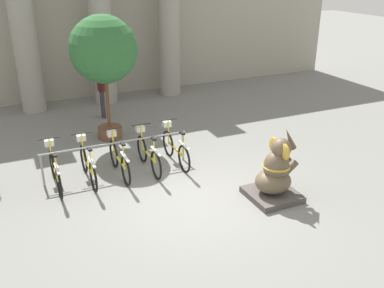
# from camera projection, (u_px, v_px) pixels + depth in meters

# --- Properties ---
(ground_plane) EXTENTS (60.00, 60.00, 0.00)m
(ground_plane) POSITION_uv_depth(u_px,v_px,m) (196.00, 200.00, 8.91)
(ground_plane) COLOR slate
(building_facade) EXTENTS (20.00, 0.20, 6.00)m
(building_facade) POSITION_uv_depth(u_px,v_px,m) (93.00, 12.00, 14.96)
(building_facade) COLOR #A39E8E
(building_facade) RESTS_ON ground_plane
(column_left) EXTENTS (0.96, 0.96, 5.16)m
(column_left) POSITION_uv_depth(u_px,v_px,m) (23.00, 31.00, 13.34)
(column_left) COLOR gray
(column_left) RESTS_ON ground_plane
(column_middle) EXTENTS (0.96, 0.96, 5.16)m
(column_middle) POSITION_uv_depth(u_px,v_px,m) (101.00, 26.00, 14.27)
(column_middle) COLOR gray
(column_middle) RESTS_ON ground_plane
(column_right) EXTENTS (0.96, 0.96, 5.16)m
(column_right) POSITION_uv_depth(u_px,v_px,m) (169.00, 22.00, 15.19)
(column_right) COLOR gray
(column_right) RESTS_ON ground_plane
(bike_rack) EXTENTS (3.45, 0.05, 0.77)m
(bike_rack) POSITION_uv_depth(u_px,v_px,m) (117.00, 149.00, 9.88)
(bike_rack) COLOR gray
(bike_rack) RESTS_ON ground_plane
(bicycle_0) EXTENTS (0.48, 1.70, 1.00)m
(bicycle_0) POSITION_uv_depth(u_px,v_px,m) (55.00, 170.00, 9.30)
(bicycle_0) COLOR black
(bicycle_0) RESTS_ON ground_plane
(bicycle_1) EXTENTS (0.48, 1.70, 1.00)m
(bicycle_1) POSITION_uv_depth(u_px,v_px,m) (88.00, 164.00, 9.57)
(bicycle_1) COLOR black
(bicycle_1) RESTS_ON ground_plane
(bicycle_2) EXTENTS (0.48, 1.70, 1.00)m
(bicycle_2) POSITION_uv_depth(u_px,v_px,m) (119.00, 159.00, 9.83)
(bicycle_2) COLOR black
(bicycle_2) RESTS_ON ground_plane
(bicycle_3) EXTENTS (0.48, 1.70, 1.00)m
(bicycle_3) POSITION_uv_depth(u_px,v_px,m) (148.00, 154.00, 10.11)
(bicycle_3) COLOR black
(bicycle_3) RESTS_ON ground_plane
(bicycle_4) EXTENTS (0.48, 1.70, 1.00)m
(bicycle_4) POSITION_uv_depth(u_px,v_px,m) (175.00, 148.00, 10.42)
(bicycle_4) COLOR black
(bicycle_4) RESTS_ON ground_plane
(elephant_statue) EXTENTS (1.00, 1.00, 1.55)m
(elephant_statue) POSITION_uv_depth(u_px,v_px,m) (275.00, 175.00, 8.83)
(elephant_statue) COLOR #4C4742
(elephant_statue) RESTS_ON ground_plane
(person_pedestrian) EXTENTS (0.24, 0.47, 1.78)m
(person_pedestrian) POSITION_uv_depth(u_px,v_px,m) (101.00, 85.00, 13.30)
(person_pedestrian) COLOR #383342
(person_pedestrian) RESTS_ON ground_plane
(potted_tree) EXTENTS (1.79, 1.79, 3.38)m
(potted_tree) POSITION_uv_depth(u_px,v_px,m) (104.00, 52.00, 11.17)
(potted_tree) COLOR brown
(potted_tree) RESTS_ON ground_plane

